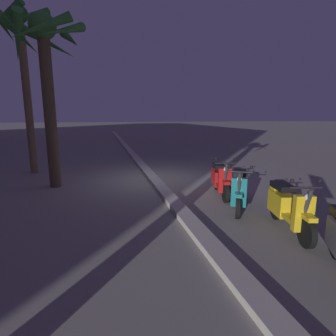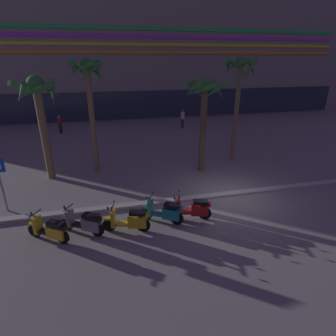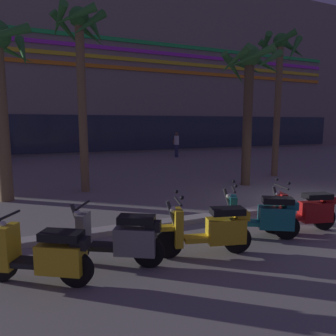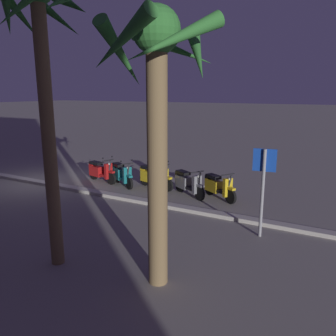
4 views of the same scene
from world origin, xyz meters
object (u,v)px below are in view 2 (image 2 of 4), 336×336
Objects in this scene: scooter_yellow_second_in_line at (51,230)px; crossing_sign at (0,179)px; scooter_grey_mid_front at (85,223)px; palm_tree_far_corner at (239,84)px; pedestrian_by_palm_tree at (60,124)px; scooter_teal_last_in_row at (165,212)px; pedestrian_window_shopping at (183,118)px; palm_tree_by_mall_entrance at (39,105)px; scooter_red_far_back at (193,209)px; palm_tree_near_sign at (204,102)px; scooter_yellow_mid_centre at (130,221)px; palm_tree_mid_walkway at (89,88)px.

scooter_yellow_second_in_line is 3.56m from crossing_sign.
scooter_grey_mid_front is 0.67× the size of crossing_sign.
palm_tree_far_corner is 4.01× the size of pedestrian_by_palm_tree.
pedestrian_window_shopping reaches higher than scooter_teal_last_in_row.
scooter_yellow_second_in_line is at bearing -81.32° from palm_tree_by_mall_entrance.
crossing_sign is (-7.52, 2.41, 1.05)m from scooter_red_far_back.
scooter_red_far_back is 0.33× the size of palm_tree_near_sign.
pedestrian_window_shopping reaches higher than scooter_yellow_mid_centre.
scooter_yellow_second_in_line is at bearing -103.80° from palm_tree_mid_walkway.
palm_tree_far_corner is at bearing 41.06° from scooter_yellow_mid_centre.
palm_tree_far_corner reaches higher than palm_tree_near_sign.
palm_tree_by_mall_entrance reaches higher than pedestrian_window_shopping.
palm_tree_mid_walkway is 0.99× the size of palm_tree_far_corner.
crossing_sign is 1.55× the size of pedestrian_by_palm_tree.
scooter_teal_last_in_row is 6.70m from palm_tree_near_sign.
pedestrian_window_shopping is at bearing 58.65° from scooter_yellow_second_in_line.
scooter_yellow_second_in_line is 0.94× the size of scooter_grey_mid_front.
scooter_red_far_back is (5.34, 0.19, 0.01)m from scooter_yellow_second_in_line.
scooter_red_far_back is (1.15, -0.03, -0.01)m from scooter_teal_last_in_row.
palm_tree_near_sign is (3.22, 4.75, 3.46)m from scooter_teal_last_in_row.
scooter_teal_last_in_row is 0.26× the size of palm_tree_mid_walkway.
scooter_teal_last_in_row is at bearing -66.32° from palm_tree_mid_walkway.
palm_tree_far_corner is 15.54m from pedestrian_by_palm_tree.
palm_tree_by_mall_entrance is 14.05m from pedestrian_window_shopping.
scooter_yellow_second_in_line is 0.98× the size of pedestrian_by_palm_tree.
pedestrian_window_shopping is (11.42, 12.56, -0.57)m from crossing_sign.
palm_tree_far_corner is (4.59, 5.96, 4.24)m from scooter_red_far_back.
scooter_red_far_back is 1.13× the size of pedestrian_by_palm_tree.
pedestrian_by_palm_tree is at bearing 113.95° from scooter_red_far_back.
palm_tree_mid_walkway is at bearing 44.53° from crossing_sign.
scooter_yellow_second_in_line is at bearing -178.00° from scooter_red_far_back.
scooter_teal_last_in_row is at bearing 178.60° from scooter_red_far_back.
scooter_yellow_mid_centre is at bearing -174.16° from scooter_red_far_back.
palm_tree_mid_walkway is 2.58m from palm_tree_by_mall_entrance.
scooter_yellow_mid_centre is 0.34× the size of palm_tree_near_sign.
crossing_sign reaches higher than pedestrian_by_palm_tree.
scooter_grey_mid_front is 0.26× the size of palm_tree_far_corner.
scooter_grey_mid_front is at bearing -70.23° from palm_tree_by_mall_entrance.
pedestrian_window_shopping is at bearing 47.72° from crossing_sign.
crossing_sign is at bearing -166.15° from palm_tree_near_sign.
scooter_yellow_mid_centre is at bearing -78.85° from palm_tree_mid_walkway.
pedestrian_by_palm_tree is (-0.71, 9.92, -3.10)m from palm_tree_by_mall_entrance.
scooter_red_far_back is 8.64m from palm_tree_far_corner.
palm_tree_near_sign reaches higher than pedestrian_by_palm_tree.
palm_tree_by_mall_entrance is (-8.31, 0.93, -0.01)m from palm_tree_near_sign.
scooter_yellow_mid_centre and scooter_red_far_back have the same top height.
scooter_teal_last_in_row is 15.78m from pedestrian_window_shopping.
scooter_yellow_mid_centre is 7.67m from palm_tree_near_sign.
scooter_teal_last_in_row is 0.92× the size of scooter_red_far_back.
crossing_sign reaches higher than scooter_grey_mid_front.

